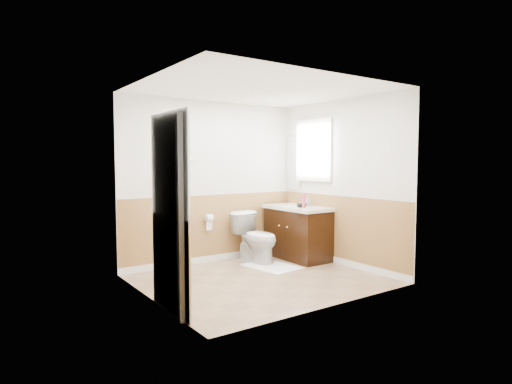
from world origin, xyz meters
TOP-DOWN VIEW (x-y plane):
  - floor at (0.00, 0.00)m, footprint 3.00×3.00m
  - ceiling at (0.00, 0.00)m, footprint 3.00×3.00m
  - wall_back at (0.00, 1.30)m, footprint 3.00×0.00m
  - wall_front at (0.00, -1.30)m, footprint 3.00×0.00m
  - wall_left at (-1.50, 0.00)m, footprint 0.00×3.00m
  - wall_right at (1.50, 0.00)m, footprint 0.00×3.00m
  - wainscot_back at (0.00, 1.29)m, footprint 3.00×0.00m
  - wainscot_front at (0.00, -1.29)m, footprint 3.00×0.00m
  - wainscot_left at (-1.49, 0.00)m, footprint 0.00×2.60m
  - wainscot_right at (1.49, 0.00)m, footprint 0.00×2.60m
  - toilet at (0.50, 0.82)m, footprint 0.55×0.83m
  - bath_mat at (0.50, 0.43)m, footprint 0.67×0.88m
  - vanity_cabinet at (1.21, 0.67)m, footprint 0.55×1.10m
  - vanity_knob_left at (0.91, 0.57)m, footprint 0.03×0.03m
  - vanity_knob_right at (0.91, 0.77)m, footprint 0.03×0.03m
  - countertop at (1.20, 0.67)m, footprint 0.60×1.15m
  - sink_basin at (1.21, 0.82)m, footprint 0.36×0.36m
  - faucet at (1.39, 0.82)m, footprint 0.02×0.02m
  - lotion_bottle at (1.11, 0.41)m, footprint 0.05×0.05m
  - soap_dispenser at (1.33, 0.57)m, footprint 0.09×0.10m
  - hair_dryer_body at (1.16, 0.51)m, footprint 0.14×0.07m
  - hair_dryer_handle at (1.13, 0.54)m, footprint 0.03×0.03m
  - mirror_panel at (1.48, 1.10)m, footprint 0.02×0.35m
  - window_frame at (1.47, 0.59)m, footprint 0.04×0.80m
  - window_glass at (1.49, 0.59)m, footprint 0.01×0.70m
  - door at (-1.40, -0.45)m, footprint 0.29×0.78m
  - door_frame at (-1.48, -0.45)m, footprint 0.02×0.92m
  - door_knob at (-1.34, -0.12)m, footprint 0.06×0.06m
  - towel_bar at (-0.55, 1.25)m, footprint 0.62×0.02m
  - tp_holder_bar at (-0.10, 1.23)m, footprint 0.14×0.02m
  - tp_roll at (-0.10, 1.23)m, footprint 0.10×0.11m
  - tp_sheet at (-0.10, 1.23)m, footprint 0.10×0.01m

SIDE VIEW (x-z plane):
  - floor at x=0.00m, z-range 0.00..0.00m
  - bath_mat at x=0.50m, z-range 0.00..0.02m
  - toilet at x=0.50m, z-range 0.00..0.78m
  - vanity_cabinet at x=1.21m, z-range 0.00..0.80m
  - wainscot_back at x=0.00m, z-range -1.00..2.00m
  - wainscot_front at x=0.00m, z-range -1.00..2.00m
  - wainscot_left at x=-1.49m, z-range -0.80..1.80m
  - wainscot_right at x=1.49m, z-range -0.80..1.80m
  - vanity_knob_left at x=0.91m, z-range 0.53..0.57m
  - vanity_knob_right at x=0.91m, z-range 0.53..0.57m
  - tp_sheet at x=-0.10m, z-range 0.51..0.67m
  - tp_holder_bar at x=-0.10m, z-range 0.69..0.71m
  - tp_roll at x=-0.10m, z-range 0.64..0.76m
  - countertop at x=1.20m, z-range 0.80..0.85m
  - hair_dryer_handle at x=1.13m, z-range 0.82..0.89m
  - sink_basin at x=1.21m, z-range 0.85..0.87m
  - hair_dryer_body at x=1.16m, z-range 0.85..0.92m
  - faucet at x=1.39m, z-range 0.85..0.99m
  - soap_dispenser at x=1.33m, z-range 0.85..1.03m
  - door_knob at x=-1.34m, z-range 0.92..0.98m
  - lotion_bottle at x=1.11m, z-range 0.85..1.07m
  - door at x=-1.40m, z-range 0.00..2.04m
  - door_frame at x=-1.48m, z-range -0.02..2.08m
  - wall_back at x=0.00m, z-range -0.25..2.75m
  - wall_front at x=0.00m, z-range -0.25..2.75m
  - wall_left at x=-1.50m, z-range -0.25..2.75m
  - wall_right at x=1.50m, z-range -0.25..2.75m
  - mirror_panel at x=1.48m, z-range 1.10..2.00m
  - towel_bar at x=-0.55m, z-range 1.59..1.61m
  - window_frame at x=1.47m, z-range 1.25..2.25m
  - window_glass at x=1.49m, z-range 1.30..2.20m
  - ceiling at x=0.00m, z-range 2.50..2.50m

